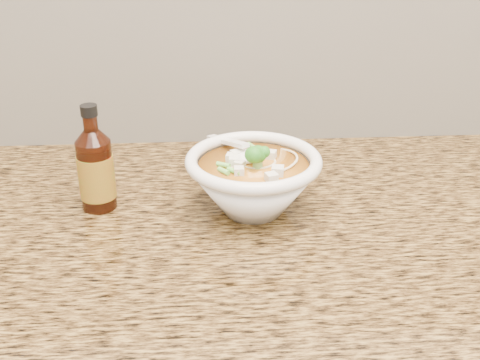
{
  "coord_description": "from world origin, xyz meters",
  "views": [
    {
      "loc": [
        -0.21,
        0.9,
        1.35
      ],
      "look_at": [
        -0.16,
        1.7,
        0.95
      ],
      "focal_mm": 45.0,
      "sensor_mm": 36.0,
      "label": 1
    }
  ],
  "objects": [
    {
      "name": "counter_slab",
      "position": [
        0.0,
        1.68,
        0.88
      ],
      "size": [
        4.0,
        0.68,
        0.04
      ],
      "primitive_type": "cube",
      "color": "olive",
      "rests_on": "cabinet"
    },
    {
      "name": "hot_sauce_bottle",
      "position": [
        -0.37,
        1.73,
        0.96
      ],
      "size": [
        0.07,
        0.07,
        0.17
      ],
      "rotation": [
        0.0,
        0.0,
        0.39
      ],
      "color": "#3C1408",
      "rests_on": "counter_slab"
    },
    {
      "name": "soup_bowl",
      "position": [
        -0.14,
        1.7,
        0.95
      ],
      "size": [
        0.2,
        0.22,
        0.11
      ],
      "rotation": [
        0.0,
        0.0,
        -0.3
      ],
      "color": "white",
      "rests_on": "counter_slab"
    }
  ]
}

